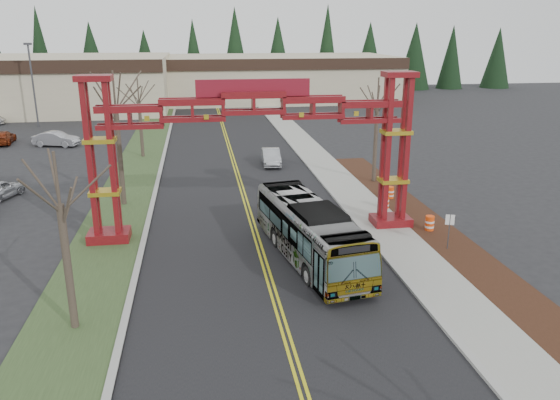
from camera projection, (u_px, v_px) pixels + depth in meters
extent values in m
cube|color=black|center=(244.00, 197.00, 37.58)|extent=(12.00, 110.00, 0.02)
cube|color=gold|center=(243.00, 197.00, 37.56)|extent=(0.12, 100.00, 0.01)
cube|color=gold|center=(246.00, 197.00, 37.59)|extent=(0.12, 100.00, 0.01)
cube|color=#9E9E99|center=(331.00, 193.00, 38.44)|extent=(0.30, 110.00, 0.15)
cube|color=gray|center=(351.00, 192.00, 38.65)|extent=(2.60, 110.00, 0.14)
cube|color=black|center=(496.00, 282.00, 24.87)|extent=(2.60, 50.00, 0.12)
cube|color=#2F4422|center=(125.00, 202.00, 36.43)|extent=(4.00, 110.00, 0.08)
cube|color=#9E9E99|center=(153.00, 200.00, 36.68)|extent=(0.30, 110.00, 0.15)
cube|color=#5B0C12|center=(109.00, 236.00, 29.75)|extent=(2.20, 1.60, 0.60)
cube|color=#5B0C12|center=(90.00, 161.00, 28.05)|extent=(0.28, 0.28, 8.00)
cube|color=#5B0C12|center=(112.00, 160.00, 28.21)|extent=(0.28, 0.28, 8.00)
cube|color=#5B0C12|center=(92.00, 158.00, 28.71)|extent=(0.28, 0.28, 8.00)
cube|color=#5B0C12|center=(114.00, 157.00, 28.87)|extent=(0.28, 0.28, 8.00)
cube|color=gold|center=(105.00, 192.00, 29.00)|extent=(1.60, 1.10, 0.22)
cube|color=gold|center=(100.00, 140.00, 28.16)|extent=(1.60, 1.10, 0.22)
cube|color=#5B0C12|center=(94.00, 78.00, 27.22)|extent=(1.80, 1.20, 0.30)
cube|color=#5B0C12|center=(390.00, 221.00, 32.03)|extent=(2.20, 1.60, 0.60)
cube|color=#5B0C12|center=(388.00, 151.00, 30.34)|extent=(0.28, 0.28, 8.00)
cube|color=#5B0C12|center=(407.00, 150.00, 30.50)|extent=(0.28, 0.28, 8.00)
cube|color=#5B0C12|center=(384.00, 148.00, 31.00)|extent=(0.28, 0.28, 8.00)
cube|color=#5B0C12|center=(402.00, 148.00, 31.16)|extent=(0.28, 0.28, 8.00)
cube|color=gold|center=(393.00, 180.00, 31.29)|extent=(1.60, 1.10, 0.22)
cube|color=gold|center=(396.00, 132.00, 30.45)|extent=(1.60, 1.10, 0.22)
cube|color=#5B0C12|center=(400.00, 74.00, 29.51)|extent=(1.80, 1.20, 0.30)
cube|color=#5B0C12|center=(253.00, 100.00, 28.74)|extent=(16.00, 0.90, 1.00)
cube|color=#5B0C12|center=(254.00, 117.00, 29.01)|extent=(16.00, 0.90, 0.60)
cube|color=maroon|center=(253.00, 88.00, 28.54)|extent=(6.00, 0.25, 0.90)
cube|color=#BBAF8F|center=(1.00, 84.00, 76.52)|extent=(46.00, 22.00, 7.50)
cube|color=#BBAF8F|center=(275.00, 78.00, 89.86)|extent=(38.00, 20.00, 7.00)
cube|color=black|center=(285.00, 64.00, 79.53)|extent=(38.00, 0.40, 1.60)
cone|color=black|center=(40.00, 57.00, 94.64)|extent=(5.60, 5.60, 13.00)
cylinder|color=#382D26|center=(45.00, 90.00, 96.34)|extent=(0.80, 0.80, 1.60)
cone|color=black|center=(91.00, 57.00, 95.86)|extent=(5.60, 5.60, 13.00)
cylinder|color=#382D26|center=(94.00, 90.00, 97.56)|extent=(0.80, 0.80, 1.60)
cone|color=black|center=(141.00, 56.00, 97.07)|extent=(5.60, 5.60, 13.00)
cylinder|color=#382D26|center=(143.00, 89.00, 98.77)|extent=(0.80, 0.80, 1.60)
cone|color=black|center=(189.00, 56.00, 98.29)|extent=(5.60, 5.60, 13.00)
cylinder|color=#382D26|center=(190.00, 88.00, 99.99)|extent=(0.80, 0.80, 1.60)
cone|color=black|center=(236.00, 56.00, 99.50)|extent=(5.60, 5.60, 13.00)
cylinder|color=#382D26|center=(237.00, 87.00, 101.21)|extent=(0.80, 0.80, 1.60)
cone|color=black|center=(282.00, 55.00, 100.72)|extent=(5.60, 5.60, 13.00)
cylinder|color=#382D26|center=(282.00, 87.00, 102.42)|extent=(0.80, 0.80, 1.60)
cone|color=black|center=(327.00, 55.00, 101.93)|extent=(5.60, 5.60, 13.00)
cylinder|color=#382D26|center=(326.00, 86.00, 103.64)|extent=(0.80, 0.80, 1.60)
cone|color=black|center=(371.00, 55.00, 103.15)|extent=(5.60, 5.60, 13.00)
cylinder|color=#382D26|center=(369.00, 85.00, 104.85)|extent=(0.80, 0.80, 1.60)
cone|color=black|center=(413.00, 54.00, 104.36)|extent=(5.60, 5.60, 13.00)
cylinder|color=#382D26|center=(411.00, 85.00, 106.07)|extent=(0.80, 0.80, 1.60)
cone|color=black|center=(455.00, 54.00, 105.58)|extent=(5.60, 5.60, 13.00)
cylinder|color=#382D26|center=(452.00, 84.00, 107.28)|extent=(0.80, 0.80, 1.60)
cone|color=black|center=(496.00, 54.00, 106.79)|extent=(5.60, 5.60, 13.00)
cylinder|color=#382D26|center=(493.00, 83.00, 108.50)|extent=(0.80, 0.80, 1.60)
imported|color=#95979C|center=(310.00, 231.00, 27.09)|extent=(4.17, 10.87, 2.96)
imported|color=#A5A8AD|center=(271.00, 157.00, 46.48)|extent=(1.67, 4.24, 1.37)
imported|color=maroon|center=(3.00, 138.00, 54.97)|extent=(2.29, 4.69, 1.31)
imported|color=#ABABB3|center=(56.00, 139.00, 53.87)|extent=(4.70, 2.72, 1.46)
cylinder|color=#382D26|center=(68.00, 269.00, 20.38)|extent=(0.30, 0.30, 5.05)
cylinder|color=#382D26|center=(57.00, 179.00, 19.35)|extent=(0.11, 0.11, 2.04)
cylinder|color=#382D26|center=(120.00, 157.00, 35.04)|extent=(0.33, 0.33, 6.48)
cylinder|color=#382D26|center=(114.00, 89.00, 33.76)|extent=(0.13, 0.13, 2.30)
cylinder|color=#382D26|center=(141.00, 129.00, 48.75)|extent=(0.30, 0.30, 5.05)
cylinder|color=#382D26|center=(138.00, 90.00, 47.72)|extent=(0.11, 0.11, 2.04)
cylinder|color=#382D26|center=(375.00, 144.00, 40.38)|extent=(0.29, 0.29, 5.90)
cylinder|color=#382D26|center=(378.00, 91.00, 39.23)|extent=(0.11, 0.11, 1.99)
cylinder|color=#3F3F44|center=(33.00, 87.00, 63.53)|extent=(0.21, 0.21, 9.40)
cube|color=#3F3F44|center=(28.00, 44.00, 62.09)|extent=(0.84, 0.42, 0.26)
cylinder|color=#3F3F44|center=(449.00, 233.00, 28.25)|extent=(0.05, 0.05, 1.98)
cube|color=white|center=(450.00, 220.00, 28.03)|extent=(0.44, 0.19, 0.54)
cylinder|color=#F5460D|center=(430.00, 224.00, 31.05)|extent=(0.50, 0.50, 0.96)
cylinder|color=white|center=(430.00, 222.00, 31.00)|extent=(0.52, 0.52, 0.12)
cylinder|color=white|center=(429.00, 226.00, 31.09)|extent=(0.52, 0.52, 0.12)
cylinder|color=#F5460D|center=(385.00, 203.00, 34.85)|extent=(0.52, 0.52, 0.99)
cylinder|color=white|center=(385.00, 200.00, 34.81)|extent=(0.54, 0.54, 0.12)
cylinder|color=white|center=(385.00, 205.00, 34.90)|extent=(0.54, 0.54, 0.12)
cylinder|color=#F5460D|center=(390.00, 193.00, 36.97)|extent=(0.47, 0.47, 0.91)
cylinder|color=white|center=(390.00, 191.00, 36.92)|extent=(0.49, 0.49, 0.11)
cylinder|color=white|center=(390.00, 195.00, 37.01)|extent=(0.49, 0.49, 0.11)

